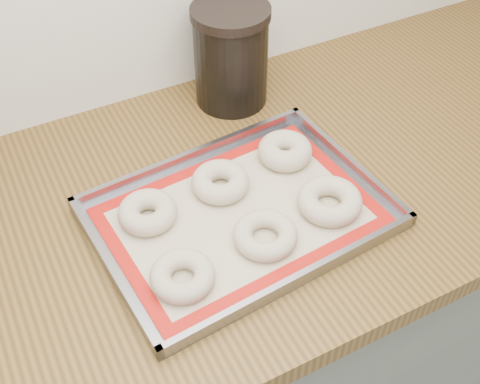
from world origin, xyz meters
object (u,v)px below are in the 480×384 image
bagel_front_mid (265,235)px  bagel_back_right (285,151)px  bagel_front_right (330,201)px  bagel_back_left (148,212)px  bagel_front_left (183,276)px  baking_tray (240,215)px  bagel_back_mid (220,182)px  canister_right (231,56)px

bagel_front_mid → bagel_back_right: bagel_back_right is taller
bagel_front_right → bagel_back_left: bearing=157.6°
bagel_front_left → baking_tray: bearing=30.4°
bagel_front_right → bagel_back_mid: (-0.14, 0.12, 0.00)m
baking_tray → bagel_front_left: bagel_front_left is taller
bagel_front_right → bagel_front_mid: bearing=-173.6°
bagel_front_mid → bagel_back_left: (-0.15, 0.13, 0.00)m
bagel_front_mid → bagel_front_left: bearing=-174.8°
bagel_back_left → bagel_back_right: bearing=5.4°
bagel_front_left → canister_right: size_ratio=0.48×
baking_tray → bagel_back_left: (-0.14, 0.06, 0.02)m
bagel_back_left → bagel_back_right: (0.27, 0.03, 0.00)m
bagel_back_right → canister_right: canister_right is taller
bagel_front_right → bagel_back_left: same height
baking_tray → canister_right: (0.13, 0.30, 0.09)m
bagel_back_right → bagel_front_mid: bearing=-129.2°
baking_tray → canister_right: bearing=65.6°
bagel_back_right → bagel_back_left: bearing=-174.6°
bagel_back_left → canister_right: 0.37m
bagel_front_mid → bagel_front_right: 0.13m
bagel_back_left → bagel_front_mid: bearing=-41.2°
bagel_back_left → bagel_front_left: bearing=-90.1°
bagel_back_mid → baking_tray: bearing=-89.1°
baking_tray → bagel_front_left: size_ratio=5.02×
bagel_front_right → bagel_front_left: bearing=-174.2°
bagel_front_mid → canister_right: size_ratio=0.51×
bagel_front_left → bagel_back_right: 0.32m
bagel_front_right → bagel_back_right: bearing=91.4°
bagel_back_right → canister_right: (0.00, 0.21, 0.08)m
bagel_back_left → canister_right: bearing=41.2°
bagel_front_mid → bagel_back_left: bearing=138.8°
baking_tray → bagel_back_right: (0.13, 0.09, 0.02)m
bagel_front_left → bagel_back_right: bagel_back_right is taller
bagel_front_left → bagel_back_left: bagel_back_left is taller
bagel_front_right → bagel_back_mid: same height
bagel_front_left → bagel_back_right: (0.27, 0.17, 0.00)m
bagel_front_mid → bagel_back_mid: size_ratio=1.02×
bagel_front_mid → bagel_back_left: 0.19m
bagel_front_mid → bagel_back_right: bearing=50.8°
bagel_front_right → canister_right: canister_right is taller
bagel_front_left → bagel_back_right: bearing=31.6°
baking_tray → bagel_front_right: bearing=-20.7°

